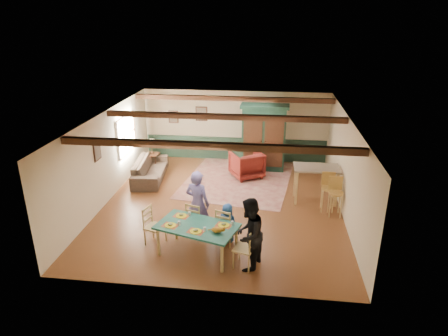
# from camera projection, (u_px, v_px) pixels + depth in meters

# --- Properties ---
(floor) EXTENTS (8.00, 8.00, 0.00)m
(floor) POSITION_uv_depth(u_px,v_px,m) (222.00, 204.00, 12.03)
(floor) COLOR #5C311A
(floor) RESTS_ON ground
(wall_back) EXTENTS (7.00, 0.02, 2.70)m
(wall_back) POSITION_uv_depth(u_px,v_px,m) (235.00, 126.00, 15.24)
(wall_back) COLOR beige
(wall_back) RESTS_ON floor
(wall_left) EXTENTS (0.02, 8.00, 2.70)m
(wall_left) POSITION_uv_depth(u_px,v_px,m) (106.00, 158.00, 11.94)
(wall_left) COLOR beige
(wall_left) RESTS_ON floor
(wall_right) EXTENTS (0.02, 8.00, 2.70)m
(wall_right) POSITION_uv_depth(u_px,v_px,m) (346.00, 168.00, 11.14)
(wall_right) COLOR beige
(wall_right) RESTS_ON floor
(ceiling) EXTENTS (7.00, 8.00, 0.02)m
(ceiling) POSITION_uv_depth(u_px,v_px,m) (222.00, 117.00, 11.05)
(ceiling) COLOR silver
(ceiling) RESTS_ON wall_back
(wainscot_back) EXTENTS (6.95, 0.03, 0.90)m
(wainscot_back) POSITION_uv_depth(u_px,v_px,m) (235.00, 149.00, 15.55)
(wainscot_back) COLOR #1B3124
(wainscot_back) RESTS_ON floor
(ceiling_beam_front) EXTENTS (6.95, 0.16, 0.16)m
(ceiling_beam_front) POSITION_uv_depth(u_px,v_px,m) (209.00, 146.00, 8.96)
(ceiling_beam_front) COLOR #311A0D
(ceiling_beam_front) RESTS_ON ceiling
(ceiling_beam_mid) EXTENTS (6.95, 0.16, 0.16)m
(ceiling_beam_mid) POSITION_uv_depth(u_px,v_px,m) (224.00, 117.00, 11.45)
(ceiling_beam_mid) COLOR #311A0D
(ceiling_beam_mid) RESTS_ON ceiling
(ceiling_beam_back) EXTENTS (6.95, 0.16, 0.16)m
(ceiling_beam_back) POSITION_uv_depth(u_px,v_px,m) (233.00, 99.00, 13.85)
(ceiling_beam_back) COLOR #311A0D
(ceiling_beam_back) RESTS_ON ceiling
(window_left) EXTENTS (0.06, 1.60, 1.30)m
(window_left) POSITION_uv_depth(u_px,v_px,m) (126.00, 135.00, 13.44)
(window_left) COLOR white
(window_left) RESTS_ON wall_left
(picture_left_wall) EXTENTS (0.04, 0.42, 0.52)m
(picture_left_wall) POSITION_uv_depth(u_px,v_px,m) (97.00, 151.00, 11.24)
(picture_left_wall) COLOR gray
(picture_left_wall) RESTS_ON wall_left
(picture_back_a) EXTENTS (0.45, 0.04, 0.55)m
(picture_back_a) POSITION_uv_depth(u_px,v_px,m) (201.00, 114.00, 15.20)
(picture_back_a) COLOR gray
(picture_back_a) RESTS_ON wall_back
(picture_back_b) EXTENTS (0.38, 0.04, 0.48)m
(picture_back_b) POSITION_uv_depth(u_px,v_px,m) (173.00, 117.00, 15.38)
(picture_back_b) COLOR gray
(picture_back_b) RESTS_ON wall_back
(dining_table) EXTENTS (2.07, 1.52, 0.77)m
(dining_table) POSITION_uv_depth(u_px,v_px,m) (197.00, 240.00, 9.43)
(dining_table) COLOR #1D5C4C
(dining_table) RESTS_ON floor
(dining_chair_far_left) EXTENTS (0.55, 0.56, 0.98)m
(dining_chair_far_left) POSITION_uv_depth(u_px,v_px,m) (196.00, 219.00, 10.17)
(dining_chair_far_left) COLOR tan
(dining_chair_far_left) RESTS_ON floor
(dining_chair_far_right) EXTENTS (0.55, 0.56, 0.98)m
(dining_chair_far_right) POSITION_uv_depth(u_px,v_px,m) (226.00, 225.00, 9.86)
(dining_chair_far_right) COLOR tan
(dining_chair_far_right) RESTS_ON floor
(dining_chair_end_left) EXTENTS (0.56, 0.55, 0.98)m
(dining_chair_end_left) POSITION_uv_depth(u_px,v_px,m) (155.00, 226.00, 9.84)
(dining_chair_end_left) COLOR tan
(dining_chair_end_left) RESTS_ON floor
(dining_chair_end_right) EXTENTS (0.56, 0.55, 0.98)m
(dining_chair_end_right) POSITION_uv_depth(u_px,v_px,m) (244.00, 247.00, 8.94)
(dining_chair_end_right) COLOR tan
(dining_chair_end_right) RESTS_ON floor
(person_man) EXTENTS (0.74, 0.59, 1.78)m
(person_man) POSITION_uv_depth(u_px,v_px,m) (198.00, 204.00, 10.10)
(person_man) COLOR #7362A9
(person_man) RESTS_ON floor
(person_woman) EXTENTS (0.86, 0.98, 1.70)m
(person_woman) POSITION_uv_depth(u_px,v_px,m) (249.00, 234.00, 8.77)
(person_woman) COLOR black
(person_woman) RESTS_ON floor
(person_child) EXTENTS (0.58, 0.46, 1.03)m
(person_child) POSITION_uv_depth(u_px,v_px,m) (227.00, 223.00, 9.92)
(person_child) COLOR #254F96
(person_child) RESTS_ON floor
(cat) EXTENTS (0.40, 0.25, 0.19)m
(cat) POSITION_uv_depth(u_px,v_px,m) (217.00, 229.00, 8.95)
(cat) COLOR orange
(cat) RESTS_ON dining_table
(place_setting_near_left) EXTENTS (0.48, 0.42, 0.11)m
(place_setting_near_left) POSITION_uv_depth(u_px,v_px,m) (170.00, 224.00, 9.26)
(place_setting_near_left) COLOR yellow
(place_setting_near_left) RESTS_ON dining_table
(place_setting_near_center) EXTENTS (0.48, 0.42, 0.11)m
(place_setting_near_center) POSITION_uv_depth(u_px,v_px,m) (196.00, 230.00, 9.01)
(place_setting_near_center) COLOR yellow
(place_setting_near_center) RESTS_ON dining_table
(place_setting_far_left) EXTENTS (0.48, 0.42, 0.11)m
(place_setting_far_left) POSITION_uv_depth(u_px,v_px,m) (181.00, 214.00, 9.70)
(place_setting_far_left) COLOR yellow
(place_setting_far_left) RESTS_ON dining_table
(place_setting_far_right) EXTENTS (0.48, 0.42, 0.11)m
(place_setting_far_right) POSITION_uv_depth(u_px,v_px,m) (224.00, 224.00, 9.27)
(place_setting_far_right) COLOR yellow
(place_setting_far_right) RESTS_ON dining_table
(area_rug) EXTENTS (3.96, 4.51, 0.01)m
(area_rug) POSITION_uv_depth(u_px,v_px,m) (238.00, 180.00, 13.80)
(area_rug) COLOR #CAAD92
(area_rug) RESTS_ON floor
(armoire) EXTENTS (1.72, 0.72, 2.40)m
(armoire) POSITION_uv_depth(u_px,v_px,m) (264.00, 138.00, 14.35)
(armoire) COLOR #133123
(armoire) RESTS_ON floor
(armchair) EXTENTS (1.36, 1.37, 0.92)m
(armchair) POSITION_uv_depth(u_px,v_px,m) (247.00, 165.00, 13.90)
(armchair) COLOR #480F0E
(armchair) RESTS_ON floor
(sofa) EXTENTS (1.17, 2.44, 0.69)m
(sofa) POSITION_uv_depth(u_px,v_px,m) (150.00, 169.00, 13.79)
(sofa) COLOR #3D3026
(sofa) RESTS_ON floor
(end_table) EXTENTS (0.51, 0.51, 0.58)m
(end_table) POSITION_uv_depth(u_px,v_px,m) (153.00, 161.00, 14.71)
(end_table) COLOR #311A0D
(end_table) RESTS_ON floor
(table_lamp) EXTENTS (0.30, 0.30, 0.53)m
(table_lamp) POSITION_uv_depth(u_px,v_px,m) (152.00, 147.00, 14.51)
(table_lamp) COLOR tan
(table_lamp) RESTS_ON end_table
(counter_table) EXTENTS (1.36, 0.81, 1.12)m
(counter_table) POSITION_uv_depth(u_px,v_px,m) (315.00, 184.00, 12.04)
(counter_table) COLOR tan
(counter_table) RESTS_ON floor
(bar_stool_left) EXTENTS (0.41, 0.45, 1.14)m
(bar_stool_left) POSITION_uv_depth(u_px,v_px,m) (328.00, 193.00, 11.47)
(bar_stool_left) COLOR tan
(bar_stool_left) RESTS_ON floor
(bar_stool_right) EXTENTS (0.42, 0.45, 1.13)m
(bar_stool_right) POSITION_uv_depth(u_px,v_px,m) (335.00, 197.00, 11.19)
(bar_stool_right) COLOR tan
(bar_stool_right) RESTS_ON floor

